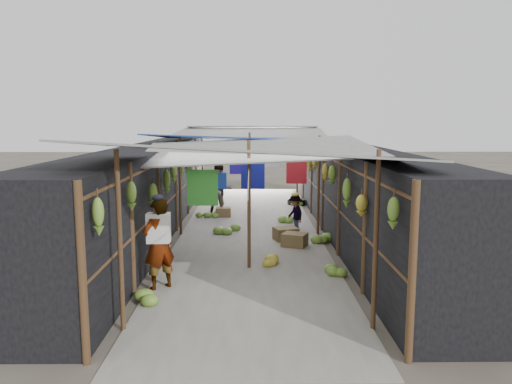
{
  "coord_description": "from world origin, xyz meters",
  "views": [
    {
      "loc": [
        0.04,
        -6.83,
        3.0
      ],
      "look_at": [
        0.16,
        5.21,
        1.25
      ],
      "focal_mm": 35.0,
      "sensor_mm": 36.0,
      "label": 1
    }
  ],
  "objects_px": {
    "crate_near": "(286,234)",
    "vendor_elderly": "(159,244)",
    "shopper_blue": "(220,190)",
    "vendor_seated": "(295,214)",
    "black_basin": "(296,202)"
  },
  "relations": [
    {
      "from": "shopper_blue",
      "to": "vendor_seated",
      "type": "height_order",
      "value": "shopper_blue"
    },
    {
      "from": "black_basin",
      "to": "vendor_seated",
      "type": "bearing_deg",
      "value": -95.7
    },
    {
      "from": "vendor_elderly",
      "to": "shopper_blue",
      "type": "bearing_deg",
      "value": -134.37
    },
    {
      "from": "shopper_blue",
      "to": "vendor_seated",
      "type": "bearing_deg",
      "value": -68.23
    },
    {
      "from": "crate_near",
      "to": "vendor_elderly",
      "type": "bearing_deg",
      "value": -143.67
    },
    {
      "from": "shopper_blue",
      "to": "vendor_elderly",
      "type": "bearing_deg",
      "value": -115.19
    },
    {
      "from": "crate_near",
      "to": "vendor_seated",
      "type": "bearing_deg",
      "value": 52.72
    },
    {
      "from": "crate_near",
      "to": "vendor_seated",
      "type": "relative_size",
      "value": 0.55
    },
    {
      "from": "shopper_blue",
      "to": "vendor_seated",
      "type": "xyz_separation_m",
      "value": [
        2.15,
        -2.43,
        -0.3
      ]
    },
    {
      "from": "vendor_elderly",
      "to": "shopper_blue",
      "type": "xyz_separation_m",
      "value": [
        0.67,
        6.93,
        -0.01
      ]
    },
    {
      "from": "black_basin",
      "to": "vendor_elderly",
      "type": "relative_size",
      "value": 0.4
    },
    {
      "from": "crate_near",
      "to": "black_basin",
      "type": "relative_size",
      "value": 0.84
    },
    {
      "from": "vendor_elderly",
      "to": "vendor_seated",
      "type": "height_order",
      "value": "vendor_elderly"
    },
    {
      "from": "black_basin",
      "to": "vendor_seated",
      "type": "distance_m",
      "value": 4.39
    },
    {
      "from": "crate_near",
      "to": "vendor_elderly",
      "type": "distance_m",
      "value": 4.4
    }
  ]
}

